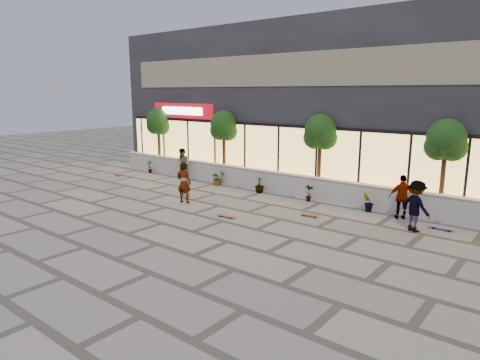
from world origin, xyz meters
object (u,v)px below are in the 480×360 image
Objects in this scene: skateboard_center at (226,216)px; skateboard_right_far at (441,228)px; skater_right_near at (402,197)px; skater_right_far at (416,206)px; skater_left at (182,164)px; tree_west at (158,123)px; skater_center at (184,183)px; tree_mideast at (320,134)px; skateboard_left at (118,174)px; skateboard_right_near at (309,215)px; tree_midwest at (224,127)px; tree_east at (446,142)px.

skateboard_center is 0.94× the size of skateboard_right_far.
skater_right_near is 0.95× the size of skater_right_far.
skater_left is 0.96× the size of skater_right_far.
tree_west is 2.10× the size of skater_center.
tree_west is 2.19× the size of skater_left.
tree_mideast is 5.05× the size of skateboard_left.
skateboard_right_far is at bearing 12.54° from skateboard_right_near.
skateboard_center is (-1.08, -5.60, -2.91)m from tree_mideast.
skateboard_center reaches higher than skateboard_right_near.
skateboard_center is at bearing -18.13° from skater_left.
tree_midwest reaches higher than skateboard_right_far.
skater_right_far is at bearing 94.36° from skater_right_near.
skater_right_near reaches higher than skateboard_center.
tree_mideast is 2.19× the size of skater_left.
skateboard_left is at bearing 161.25° from skateboard_center.
tree_mideast is 12.56m from skateboard_left.
skater_left is at bearing -169.97° from tree_mideast.
tree_mideast is (11.50, 0.00, 0.00)m from tree_west.
tree_west is at bearing -49.86° from skater_center.
skater_right_far is 4.02m from skateboard_right_near.
tree_mideast is at bearing 164.09° from skateboard_right_far.
skateboard_center is 1.04× the size of skateboard_right_near.
tree_mideast is 6.76m from skater_center.
tree_mideast is 5.00× the size of skateboard_right_near.
skateboard_left is at bearing -170.12° from tree_east.
skater_left is 14.00m from skateboard_right_far.
skater_center is 5.27m from skater_left.
skater_right_far is (9.38, 2.38, -0.00)m from skater_center.
tree_west is 1.00× the size of tree_east.
skater_center is 1.00× the size of skater_right_far.
tree_mideast reaches higher than skater_center.
tree_mideast is 5.10m from skater_right_near.
skater_left is at bearing -174.04° from tree_east.
tree_mideast reaches higher than skateboard_left.
skateboard_right_far is at bearing -178.80° from skater_center.
skater_right_far is at bearing 8.13° from skater_left.
skateboard_left is (-3.92, -1.62, -0.82)m from skater_left.
skater_right_far is at bearing -133.46° from skateboard_right_far.
skateboard_center is 1.05× the size of skateboard_left.
tree_mideast is 1.00× the size of tree_east.
tree_mideast is 4.71m from skateboard_right_near.
tree_mideast is at bearing -48.92° from skater_right_near.
skater_center reaches higher than skateboard_left.
tree_east is 4.50× the size of skateboard_right_far.
skateboard_right_far is at bearing -107.34° from skater_right_far.
skateboard_left is at bearing -96.42° from tree_west.
skateboard_right_far is (0.74, 0.74, -0.84)m from skater_right_far.
tree_west and tree_mideast have the same top height.
skater_right_far reaches higher than skateboard_left.
skater_right_far is (13.23, -1.23, 0.03)m from skater_left.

